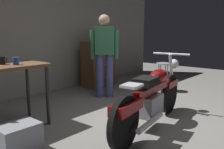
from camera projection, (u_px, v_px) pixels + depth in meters
name	position (u px, v px, depth m)	size (l,w,h in m)	color
ground_plane	(150.00, 122.00, 3.69)	(12.00, 12.00, 0.00)	gray
back_wall	(38.00, 21.00, 5.20)	(8.00, 0.12, 3.10)	gray
motorcycle	(152.00, 96.00, 3.40)	(2.18, 0.70, 1.00)	black
person_standing	(104.00, 52.00, 4.95)	(0.43, 0.43, 1.67)	#49528F
shop_stool	(163.00, 69.00, 5.54)	(0.32, 0.32, 0.64)	#B2B2B7
wooden_dresser	(99.00, 64.00, 6.05)	(0.80, 0.47, 1.10)	brown
storage_bin	(18.00, 139.00, 2.70)	(0.44, 0.32, 0.34)	gray
mug_black_matte	(2.00, 60.00, 3.30)	(0.11, 0.08, 0.11)	black
mug_blue_enamel	(16.00, 61.00, 3.27)	(0.11, 0.08, 0.10)	#2D51AD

